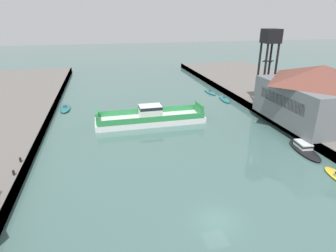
% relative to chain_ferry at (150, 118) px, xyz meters
% --- Properties ---
extents(ground_plane, '(400.00, 400.00, 0.00)m').
position_rel_chain_ferry_xyz_m(ground_plane, '(1.81, -29.79, -1.09)').
color(ground_plane, '#476B66').
extents(chain_ferry, '(21.31, 5.92, 3.58)m').
position_rel_chain_ferry_xyz_m(chain_ferry, '(0.00, 0.00, 0.00)').
color(chain_ferry, silver).
rests_on(chain_ferry, ground).
extents(moored_boat_near_left, '(2.24, 6.32, 1.02)m').
position_rel_chain_ferry_xyz_m(moored_boat_near_left, '(-17.25, 12.74, -0.82)').
color(moored_boat_near_left, '#237075').
rests_on(moored_boat_near_left, ground).
extents(moored_boat_near_right, '(2.21, 6.37, 0.91)m').
position_rel_chain_ferry_xyz_m(moored_boat_near_right, '(19.90, 19.33, -0.87)').
color(moored_boat_near_right, '#237075').
rests_on(moored_boat_near_right, ground).
extents(moored_boat_mid_left, '(3.32, 7.96, 1.43)m').
position_rel_chain_ferry_xyz_m(moored_boat_mid_left, '(21.10, -17.90, -0.56)').
color(moored_boat_mid_left, black).
rests_on(moored_boat_mid_left, ground).
extents(moored_boat_far_left, '(2.90, 7.19, 0.96)m').
position_rel_chain_ferry_xyz_m(moored_boat_far_left, '(20.94, 11.99, -0.85)').
color(moored_boat_far_left, '#237075').
rests_on(moored_boat_far_left, ground).
extents(warehouse_shed, '(15.20, 18.16, 10.21)m').
position_rel_chain_ferry_xyz_m(warehouse_shed, '(29.24, -9.58, 5.55)').
color(warehouse_shed, slate).
rests_on(warehouse_shed, quay_right).
extents(crane_tower, '(3.22, 3.22, 15.76)m').
position_rel_chain_ferry_xyz_m(crane_tower, '(25.54, 2.03, 12.72)').
color(crane_tower, black).
rests_on(crane_tower, quay_right).
extents(bollard_left_aft, '(0.32, 0.32, 0.71)m').
position_rel_chain_ferry_xyz_m(bollard_left_aft, '(-20.12, -18.08, 0.84)').
color(bollard_left_aft, black).
rests_on(bollard_left_aft, quay_left).
extents(bollard_right_aft, '(0.32, 0.32, 0.71)m').
position_rel_chain_ferry_xyz_m(bollard_right_aft, '(23.73, -18.29, 0.84)').
color(bollard_right_aft, black).
rests_on(bollard_right_aft, quay_right).
extents(bollard_left_far, '(0.32, 0.32, 0.71)m').
position_rel_chain_ferry_xyz_m(bollard_left_far, '(-20.12, -14.67, 0.84)').
color(bollard_left_far, black).
rests_on(bollard_left_far, quay_left).
extents(bollard_right_far, '(0.32, 0.32, 0.71)m').
position_rel_chain_ferry_xyz_m(bollard_right_far, '(23.73, -15.40, 0.84)').
color(bollard_right_far, black).
rests_on(bollard_right_far, quay_right).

